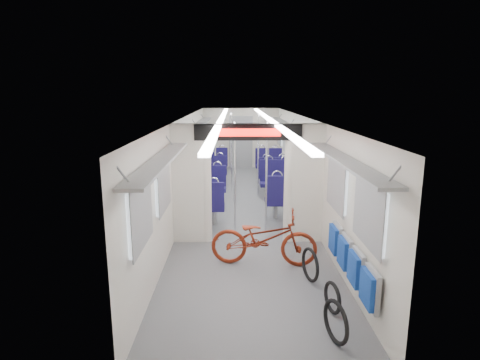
{
  "coord_description": "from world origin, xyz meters",
  "views": [
    {
      "loc": [
        -0.26,
        -9.52,
        2.86
      ],
      "look_at": [
        -0.14,
        -1.59,
        1.14
      ],
      "focal_mm": 30.0,
      "sensor_mm": 36.0,
      "label": 1
    }
  ],
  "objects_px": {
    "flip_bench": "(350,260)",
    "stanchion_far_left": "(231,153)",
    "bike_hoop_c": "(310,266)",
    "stanchion_near_left": "(235,178)",
    "bike_hoop_b": "(332,299)",
    "stanchion_near_right": "(266,178)",
    "bicycle": "(264,238)",
    "bike_hoop_a": "(336,324)",
    "seat_bay_near_right": "(281,185)",
    "seat_bay_near_left": "(206,191)",
    "seat_bay_far_right": "(271,166)",
    "stanchion_far_right": "(258,156)",
    "seat_bay_far_left": "(214,164)"
  },
  "relations": [
    {
      "from": "flip_bench",
      "to": "stanchion_far_left",
      "type": "distance_m",
      "value": 6.67
    },
    {
      "from": "flip_bench",
      "to": "bike_hoop_c",
      "type": "bearing_deg",
      "value": 128.86
    },
    {
      "from": "stanchion_near_left",
      "to": "stanchion_far_left",
      "type": "bearing_deg",
      "value": 91.53
    },
    {
      "from": "bike_hoop_b",
      "to": "stanchion_near_right",
      "type": "relative_size",
      "value": 0.19
    },
    {
      "from": "bicycle",
      "to": "bike_hoop_a",
      "type": "height_order",
      "value": "bicycle"
    },
    {
      "from": "bicycle",
      "to": "seat_bay_near_right",
      "type": "bearing_deg",
      "value": -4.65
    },
    {
      "from": "flip_bench",
      "to": "stanchion_near_right",
      "type": "height_order",
      "value": "stanchion_near_right"
    },
    {
      "from": "flip_bench",
      "to": "seat_bay_near_left",
      "type": "distance_m",
      "value": 4.75
    },
    {
      "from": "bike_hoop_b",
      "to": "seat_bay_near_left",
      "type": "distance_m",
      "value": 4.95
    },
    {
      "from": "bike_hoop_a",
      "to": "seat_bay_near_left",
      "type": "height_order",
      "value": "seat_bay_near_left"
    },
    {
      "from": "seat_bay_far_right",
      "to": "stanchion_far_left",
      "type": "bearing_deg",
      "value": -138.95
    },
    {
      "from": "bike_hoop_b",
      "to": "stanchion_far_left",
      "type": "height_order",
      "value": "stanchion_far_left"
    },
    {
      "from": "seat_bay_far_right",
      "to": "stanchion_far_right",
      "type": "xyz_separation_m",
      "value": [
        -0.53,
        -1.69,
        0.6
      ]
    },
    {
      "from": "bike_hoop_b",
      "to": "bike_hoop_c",
      "type": "bearing_deg",
      "value": 97.65
    },
    {
      "from": "bike_hoop_c",
      "to": "bike_hoop_a",
      "type": "bearing_deg",
      "value": -89.82
    },
    {
      "from": "seat_bay_far_left",
      "to": "stanchion_far_left",
      "type": "distance_m",
      "value": 1.83
    },
    {
      "from": "bike_hoop_b",
      "to": "seat_bay_far_left",
      "type": "relative_size",
      "value": 0.22
    },
    {
      "from": "flip_bench",
      "to": "bike_hoop_b",
      "type": "xyz_separation_m",
      "value": [
        -0.32,
        -0.37,
        -0.39
      ]
    },
    {
      "from": "seat_bay_far_right",
      "to": "bicycle",
      "type": "bearing_deg",
      "value": -96.3
    },
    {
      "from": "stanchion_near_left",
      "to": "bike_hoop_a",
      "type": "bearing_deg",
      "value": -73.43
    },
    {
      "from": "seat_bay_near_right",
      "to": "stanchion_near_left",
      "type": "bearing_deg",
      "value": -123.22
    },
    {
      "from": "bike_hoop_c",
      "to": "seat_bay_near_right",
      "type": "height_order",
      "value": "seat_bay_near_right"
    },
    {
      "from": "bike_hoop_b",
      "to": "seat_bay_far_left",
      "type": "distance_m",
      "value": 8.65
    },
    {
      "from": "stanchion_near_right",
      "to": "flip_bench",
      "type": "bearing_deg",
      "value": -71.31
    },
    {
      "from": "bicycle",
      "to": "stanchion_far_left",
      "type": "bearing_deg",
      "value": 12.95
    },
    {
      "from": "bike_hoop_c",
      "to": "seat_bay_near_right",
      "type": "bearing_deg",
      "value": 89.63
    },
    {
      "from": "flip_bench",
      "to": "stanchion_near_right",
      "type": "distance_m",
      "value": 3.04
    },
    {
      "from": "bike_hoop_a",
      "to": "stanchion_near_left",
      "type": "relative_size",
      "value": 0.23
    },
    {
      "from": "seat_bay_near_left",
      "to": "seat_bay_far_left",
      "type": "relative_size",
      "value": 1.08
    },
    {
      "from": "flip_bench",
      "to": "bike_hoop_b",
      "type": "relative_size",
      "value": 4.75
    },
    {
      "from": "seat_bay_near_left",
      "to": "seat_bay_far_right",
      "type": "distance_m",
      "value": 3.86
    },
    {
      "from": "seat_bay_far_left",
      "to": "stanchion_near_left",
      "type": "distance_m",
      "value": 5.25
    },
    {
      "from": "bike_hoop_b",
      "to": "seat_bay_near_right",
      "type": "relative_size",
      "value": 0.19
    },
    {
      "from": "stanchion_near_right",
      "to": "bike_hoop_a",
      "type": "bearing_deg",
      "value": -82.36
    },
    {
      "from": "seat_bay_near_left",
      "to": "stanchion_far_left",
      "type": "relative_size",
      "value": 0.92
    },
    {
      "from": "seat_bay_far_left",
      "to": "stanchion_far_right",
      "type": "xyz_separation_m",
      "value": [
        1.34,
        -2.2,
        0.62
      ]
    },
    {
      "from": "bike_hoop_c",
      "to": "stanchion_far_left",
      "type": "bearing_deg",
      "value": 101.99
    },
    {
      "from": "seat_bay_near_left",
      "to": "bike_hoop_c",
      "type": "bearing_deg",
      "value": -62.92
    },
    {
      "from": "flip_bench",
      "to": "stanchion_near_left",
      "type": "height_order",
      "value": "stanchion_near_left"
    },
    {
      "from": "bike_hoop_b",
      "to": "stanchion_near_right",
      "type": "height_order",
      "value": "stanchion_near_right"
    },
    {
      "from": "flip_bench",
      "to": "stanchion_near_right",
      "type": "relative_size",
      "value": 0.91
    },
    {
      "from": "bike_hoop_a",
      "to": "stanchion_near_left",
      "type": "height_order",
      "value": "stanchion_near_left"
    },
    {
      "from": "bike_hoop_c",
      "to": "seat_bay_near_left",
      "type": "height_order",
      "value": "seat_bay_near_left"
    },
    {
      "from": "seat_bay_near_left",
      "to": "seat_bay_near_right",
      "type": "distance_m",
      "value": 1.94
    },
    {
      "from": "bicycle",
      "to": "seat_bay_far_right",
      "type": "relative_size",
      "value": 0.85
    },
    {
      "from": "seat_bay_far_left",
      "to": "bike_hoop_a",
      "type": "bearing_deg",
      "value": -78.47
    },
    {
      "from": "stanchion_near_left",
      "to": "stanchion_far_left",
      "type": "xyz_separation_m",
      "value": [
        -0.09,
        3.55,
        0.0
      ]
    },
    {
      "from": "flip_bench",
      "to": "stanchion_far_right",
      "type": "relative_size",
      "value": 0.91
    },
    {
      "from": "bike_hoop_b",
      "to": "seat_bay_far_left",
      "type": "height_order",
      "value": "seat_bay_far_left"
    },
    {
      "from": "bicycle",
      "to": "stanchion_far_left",
      "type": "xyz_separation_m",
      "value": [
        -0.57,
        5.24,
        0.68
      ]
    }
  ]
}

